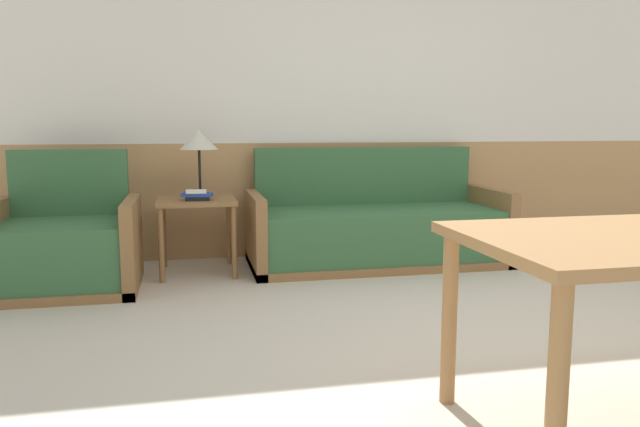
% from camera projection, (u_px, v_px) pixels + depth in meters
% --- Properties ---
extents(ground_plane, '(16.00, 16.00, 0.00)m').
position_uv_depth(ground_plane, '(533.00, 361.00, 2.90)').
color(ground_plane, beige).
extents(wall_back, '(7.20, 0.06, 2.70)m').
position_uv_depth(wall_back, '(372.00, 93.00, 5.25)').
color(wall_back, tan).
rests_on(wall_back, ground_plane).
extents(couch, '(1.99, 0.84, 0.90)m').
position_uv_depth(couch, '(376.00, 230.00, 4.91)').
color(couch, olive).
rests_on(couch, ground_plane).
extents(armchair, '(0.95, 0.80, 0.92)m').
position_uv_depth(armchair, '(65.00, 248.00, 4.13)').
color(armchair, olive).
rests_on(armchair, ground_plane).
extents(side_table, '(0.56, 0.56, 0.55)m').
position_uv_depth(side_table, '(197.00, 210.00, 4.57)').
color(side_table, olive).
rests_on(side_table, ground_plane).
extents(table_lamp, '(0.28, 0.28, 0.50)m').
position_uv_depth(table_lamp, '(199.00, 142.00, 4.60)').
color(table_lamp, black).
rests_on(table_lamp, side_table).
extents(book_stack, '(0.23, 0.14, 0.07)m').
position_uv_depth(book_stack, '(197.00, 195.00, 4.46)').
color(book_stack, black).
rests_on(book_stack, side_table).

